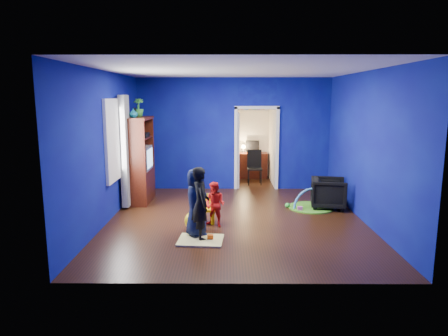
{
  "coord_description": "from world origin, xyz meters",
  "views": [
    {
      "loc": [
        -0.19,
        -7.62,
        2.41
      ],
      "look_at": [
        -0.24,
        0.4,
        0.98
      ],
      "focal_mm": 32.0,
      "sensor_mm": 36.0,
      "label": 1
    }
  ],
  "objects_px": {
    "study_desk": "(252,165)",
    "folding_chair": "(255,168)",
    "hopper_ball": "(195,221)",
    "kid_chair": "(208,210)",
    "child_black": "(201,204)",
    "toddler_red": "(215,204)",
    "tv_armoire": "(138,160)",
    "vase": "(133,113)",
    "crt_tv": "(140,158)",
    "armchair": "(329,193)",
    "child_navy": "(196,202)",
    "play_mat": "(311,207)"
  },
  "relations": [
    {
      "from": "child_black",
      "to": "folding_chair",
      "type": "bearing_deg",
      "value": -33.21
    },
    {
      "from": "armchair",
      "to": "kid_chair",
      "type": "distance_m",
      "value": 2.81
    },
    {
      "from": "child_navy",
      "to": "crt_tv",
      "type": "xyz_separation_m",
      "value": [
        -1.47,
        2.34,
        0.42
      ]
    },
    {
      "from": "tv_armoire",
      "to": "crt_tv",
      "type": "xyz_separation_m",
      "value": [
        0.04,
        0.0,
        0.04
      ]
    },
    {
      "from": "vase",
      "to": "kid_chair",
      "type": "distance_m",
      "value": 2.8
    },
    {
      "from": "child_black",
      "to": "study_desk",
      "type": "xyz_separation_m",
      "value": [
        1.22,
        5.34,
        -0.25
      ]
    },
    {
      "from": "crt_tv",
      "to": "study_desk",
      "type": "distance_m",
      "value": 4.01
    },
    {
      "from": "kid_chair",
      "to": "play_mat",
      "type": "height_order",
      "value": "kid_chair"
    },
    {
      "from": "toddler_red",
      "to": "tv_armoire",
      "type": "distance_m",
      "value": 2.64
    },
    {
      "from": "tv_armoire",
      "to": "crt_tv",
      "type": "height_order",
      "value": "tv_armoire"
    },
    {
      "from": "kid_chair",
      "to": "toddler_red",
      "type": "bearing_deg",
      "value": -56.05
    },
    {
      "from": "hopper_ball",
      "to": "toddler_red",
      "type": "bearing_deg",
      "value": 35.59
    },
    {
      "from": "study_desk",
      "to": "crt_tv",
      "type": "bearing_deg",
      "value": -134.59
    },
    {
      "from": "child_navy",
      "to": "study_desk",
      "type": "relative_size",
      "value": 1.36
    },
    {
      "from": "child_black",
      "to": "study_desk",
      "type": "height_order",
      "value": "child_black"
    },
    {
      "from": "crt_tv",
      "to": "kid_chair",
      "type": "xyz_separation_m",
      "value": [
        1.63,
        -1.63,
        -0.77
      ]
    },
    {
      "from": "child_navy",
      "to": "toddler_red",
      "type": "relative_size",
      "value": 1.41
    },
    {
      "from": "play_mat",
      "to": "folding_chair",
      "type": "height_order",
      "value": "folding_chair"
    },
    {
      "from": "crt_tv",
      "to": "hopper_ball",
      "type": "distance_m",
      "value": 2.66
    },
    {
      "from": "hopper_ball",
      "to": "kid_chair",
      "type": "relative_size",
      "value": 0.74
    },
    {
      "from": "vase",
      "to": "tv_armoire",
      "type": "relative_size",
      "value": 0.1
    },
    {
      "from": "kid_chair",
      "to": "child_black",
      "type": "bearing_deg",
      "value": -97.57
    },
    {
      "from": "armchair",
      "to": "vase",
      "type": "bearing_deg",
      "value": 96.71
    },
    {
      "from": "child_black",
      "to": "play_mat",
      "type": "relative_size",
      "value": 1.28
    },
    {
      "from": "crt_tv",
      "to": "kid_chair",
      "type": "height_order",
      "value": "crt_tv"
    },
    {
      "from": "crt_tv",
      "to": "toddler_red",
      "type": "bearing_deg",
      "value": -45.78
    },
    {
      "from": "vase",
      "to": "hopper_ball",
      "type": "height_order",
      "value": "vase"
    },
    {
      "from": "tv_armoire",
      "to": "folding_chair",
      "type": "bearing_deg",
      "value": 33.41
    },
    {
      "from": "child_black",
      "to": "toddler_red",
      "type": "height_order",
      "value": "child_black"
    },
    {
      "from": "study_desk",
      "to": "folding_chair",
      "type": "distance_m",
      "value": 0.96
    },
    {
      "from": "play_mat",
      "to": "tv_armoire",
      "type": "bearing_deg",
      "value": 171.71
    },
    {
      "from": "armchair",
      "to": "study_desk",
      "type": "relative_size",
      "value": 0.84
    },
    {
      "from": "play_mat",
      "to": "crt_tv",
      "type": "bearing_deg",
      "value": 171.62
    },
    {
      "from": "study_desk",
      "to": "folding_chair",
      "type": "relative_size",
      "value": 0.96
    },
    {
      "from": "crt_tv",
      "to": "play_mat",
      "type": "bearing_deg",
      "value": -8.38
    },
    {
      "from": "study_desk",
      "to": "hopper_ball",
      "type": "bearing_deg",
      "value": -105.53
    },
    {
      "from": "study_desk",
      "to": "child_black",
      "type": "bearing_deg",
      "value": -102.89
    },
    {
      "from": "child_navy",
      "to": "play_mat",
      "type": "xyz_separation_m",
      "value": [
        2.39,
        1.77,
        -0.59
      ]
    },
    {
      "from": "study_desk",
      "to": "folding_chair",
      "type": "bearing_deg",
      "value": -90.0
    },
    {
      "from": "armchair",
      "to": "study_desk",
      "type": "bearing_deg",
      "value": 33.41
    },
    {
      "from": "child_navy",
      "to": "toddler_red",
      "type": "bearing_deg",
      "value": -53.1
    },
    {
      "from": "kid_chair",
      "to": "study_desk",
      "type": "relative_size",
      "value": 0.57
    },
    {
      "from": "kid_chair",
      "to": "vase",
      "type": "bearing_deg",
      "value": 138.57
    },
    {
      "from": "kid_chair",
      "to": "armchair",
      "type": "bearing_deg",
      "value": 19.46
    },
    {
      "from": "crt_tv",
      "to": "play_mat",
      "type": "distance_m",
      "value": 4.03
    },
    {
      "from": "vase",
      "to": "study_desk",
      "type": "relative_size",
      "value": 0.23
    },
    {
      "from": "vase",
      "to": "hopper_ball",
      "type": "bearing_deg",
      "value": -50.88
    },
    {
      "from": "crt_tv",
      "to": "hopper_ball",
      "type": "height_order",
      "value": "crt_tv"
    },
    {
      "from": "vase",
      "to": "play_mat",
      "type": "height_order",
      "value": "vase"
    },
    {
      "from": "crt_tv",
      "to": "armchair",
      "type": "bearing_deg",
      "value": -7.52
    }
  ]
}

